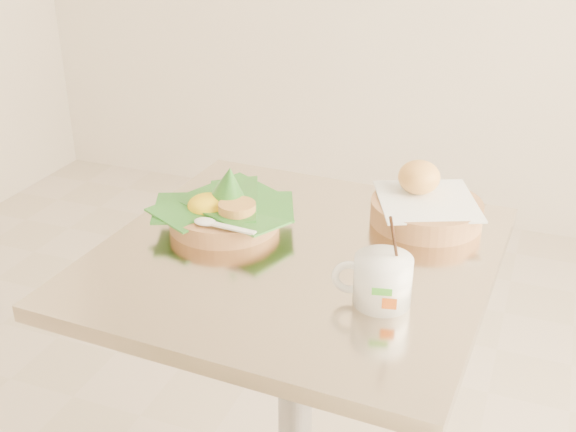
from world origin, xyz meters
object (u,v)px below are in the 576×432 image
(cafe_table, at_px, (295,350))
(coffee_mug, at_px, (381,279))
(rice_basket, at_px, (224,208))
(bread_basket, at_px, (425,205))

(cafe_table, distance_m, coffee_mug, 0.34)
(cafe_table, relative_size, rice_basket, 2.77)
(bread_basket, relative_size, coffee_mug, 1.52)
(rice_basket, bearing_deg, bread_basket, 23.98)
(cafe_table, xyz_separation_m, rice_basket, (-0.17, 0.05, 0.26))
(bread_basket, distance_m, coffee_mug, 0.32)
(rice_basket, height_order, bread_basket, rice_basket)
(rice_basket, distance_m, coffee_mug, 0.39)
(bread_basket, bearing_deg, coffee_mug, -91.24)
(cafe_table, height_order, coffee_mug, coffee_mug)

